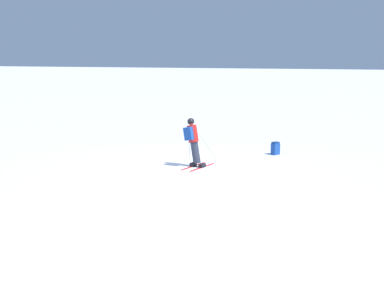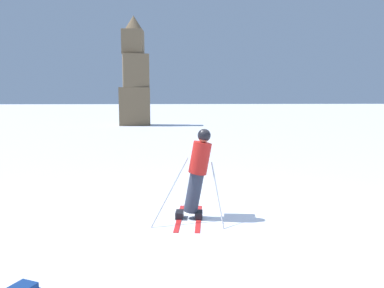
{
  "view_description": "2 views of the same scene",
  "coord_description": "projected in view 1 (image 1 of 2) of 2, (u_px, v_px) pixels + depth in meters",
  "views": [
    {
      "loc": [
        -7.6,
        16.63,
        3.75
      ],
      "look_at": [
        -1.24,
        1.94,
        1.13
      ],
      "focal_mm": 50.0,
      "sensor_mm": 36.0,
      "label": 1
    },
    {
      "loc": [
        -1.18,
        -6.76,
        2.22
      ],
      "look_at": [
        -0.12,
        4.71,
        0.83
      ],
      "focal_mm": 35.0,
      "sensor_mm": 36.0,
      "label": 2
    }
  ],
  "objects": [
    {
      "name": "ground_plane",
      "position": [
        182.0,
        165.0,
        18.65
      ],
      "size": [
        300.0,
        300.0,
        0.0
      ],
      "primitive_type": "plane",
      "color": "white"
    },
    {
      "name": "skier",
      "position": [
        193.0,
        140.0,
        18.32
      ],
      "size": [
        1.28,
        1.63,
        1.71
      ],
      "rotation": [
        0.0,
        0.0,
        -0.14
      ],
      "color": "red",
      "rests_on": "ground"
    },
    {
      "name": "spare_backpack",
      "position": [
        275.0,
        148.0,
        20.69
      ],
      "size": [
        0.33,
        0.37,
        0.5
      ],
      "rotation": [
        0.0,
        0.0,
        1.1
      ],
      "color": "#194293",
      "rests_on": "ground"
    }
  ]
}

